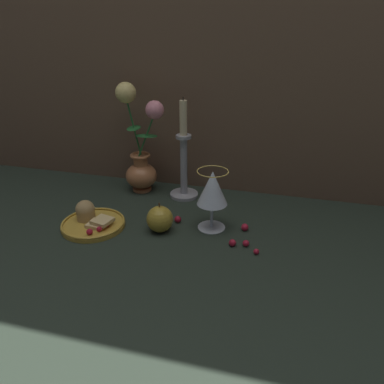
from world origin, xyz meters
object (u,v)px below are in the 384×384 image
Objects in this scene: plate_with_pastries at (91,220)px; candlestick at (184,164)px; apple_beside_vase at (160,219)px; wine_glass at (212,190)px; vase at (140,153)px.

candlestick is (0.19, 0.25, 0.09)m from plate_with_pastries.
wine_glass is at bearing 21.77° from apple_beside_vase.
wine_glass is at bearing 13.10° from plate_with_pastries.
vase is 0.33m from wine_glass.
apple_beside_vase is at bearing -58.23° from vase.
vase is 0.28m from plate_with_pastries.
apple_beside_vase is at bearing -158.23° from wine_glass.
candlestick is 0.24m from apple_beside_vase.
plate_with_pastries is at bearing -127.92° from candlestick.
vase is at bearing 79.76° from plate_with_pastries.
wine_glass is 2.00× the size of apple_beside_vase.
apple_beside_vase is (-0.00, -0.22, -0.07)m from candlestick.
apple_beside_vase is (0.19, 0.02, 0.02)m from plate_with_pastries.
vase reaches higher than wine_glass.
candlestick is at bearing 126.33° from wine_glass.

